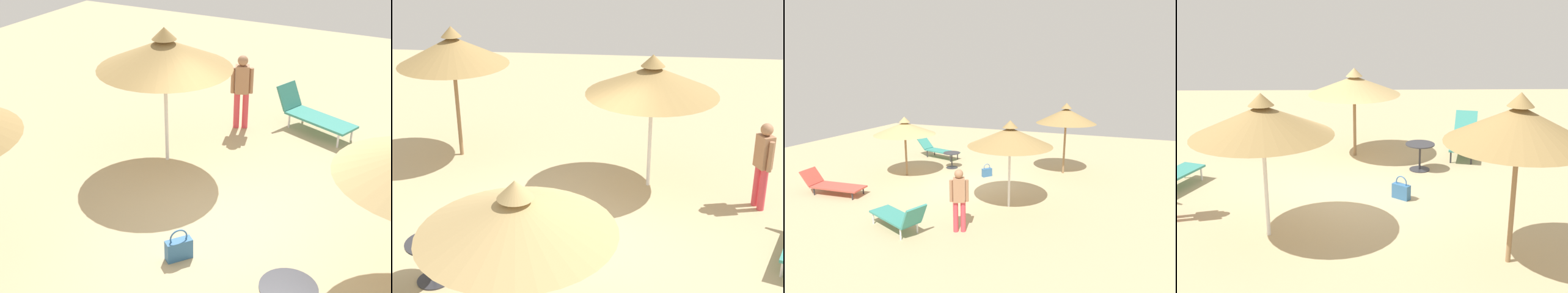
{
  "view_description": "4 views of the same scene",
  "coord_description": "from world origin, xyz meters",
  "views": [
    {
      "loc": [
        6.66,
        2.96,
        5.14
      ],
      "look_at": [
        -0.24,
        -0.61,
        1.08
      ],
      "focal_mm": 49.41,
      "sensor_mm": 36.0,
      "label": 1
    },
    {
      "loc": [
        -1.25,
        8.62,
        5.28
      ],
      "look_at": [
        -0.23,
        -0.92,
        1.16
      ],
      "focal_mm": 53.7,
      "sensor_mm": 36.0,
      "label": 2
    },
    {
      "loc": [
        -10.25,
        -4.43,
        3.92
      ],
      "look_at": [
        0.47,
        -0.15,
        1.36
      ],
      "focal_mm": 29.78,
      "sensor_mm": 36.0,
      "label": 3
    },
    {
      "loc": [
        0.38,
        -10.71,
        4.43
      ],
      "look_at": [
        0.6,
        -0.1,
        1.16
      ],
      "focal_mm": 49.0,
      "sensor_mm": 36.0,
      "label": 4
    }
  ],
  "objects": [
    {
      "name": "parasol_umbrella_far_left",
      "position": [
        2.79,
        -2.87,
        2.35
      ],
      "size": [
        2.32,
        2.32,
        2.85
      ],
      "color": "olive",
      "rests_on": "ground"
    },
    {
      "name": "handbag",
      "position": [
        1.21,
        -0.14,
        0.18
      ],
      "size": [
        0.4,
        0.37,
        0.51
      ],
      "color": "#336699",
      "rests_on": "ground"
    },
    {
      "name": "parasol_umbrella_back",
      "position": [
        0.19,
        2.89,
        1.9
      ],
      "size": [
        2.39,
        2.39,
        2.35
      ],
      "color": "olive",
      "rests_on": "ground"
    },
    {
      "name": "parasol_umbrella_near_right",
      "position": [
        -1.33,
        -1.81,
        2.17
      ],
      "size": [
        2.49,
        2.49,
        2.65
      ],
      "color": "white",
      "rests_on": "ground"
    },
    {
      "name": "ground",
      "position": [
        0.0,
        0.0,
        -0.05
      ],
      "size": [
        24.0,
        24.0,
        0.1
      ],
      "primitive_type": "cube",
      "color": "tan"
    },
    {
      "name": "lounge_chair_edge",
      "position": [
        3.15,
        3.17,
        0.42
      ],
      "size": [
        1.15,
        2.39,
        0.91
      ],
      "color": "teal",
      "rests_on": "ground"
    },
    {
      "name": "side_table_round",
      "position": [
        1.8,
        1.69,
        0.46
      ],
      "size": [
        0.71,
        0.71,
        0.67
      ],
      "color": "#2D2D33",
      "rests_on": "ground"
    },
    {
      "name": "lounge_chair_front",
      "position": [
        -2.5,
        4.02,
        0.33
      ],
      "size": [
        0.87,
        2.19,
        0.79
      ],
      "color": "#CC4C3F",
      "rests_on": "ground"
    }
  ]
}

